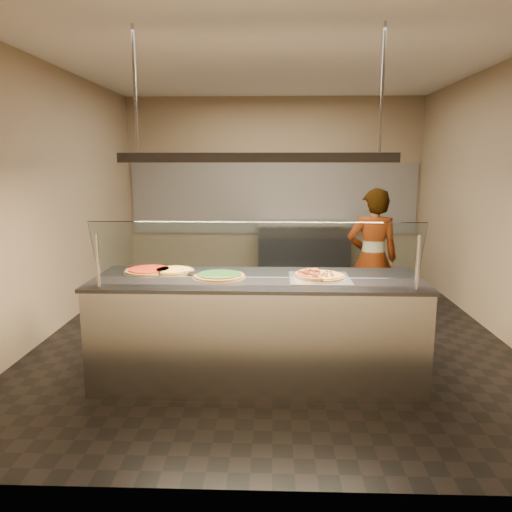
{
  "coord_description": "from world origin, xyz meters",
  "views": [
    {
      "loc": [
        -0.0,
        -5.64,
        1.91
      ],
      "look_at": [
        -0.17,
        -0.9,
        1.02
      ],
      "focal_mm": 35.0,
      "sensor_mm": 36.0,
      "label": 1
    }
  ],
  "objects_px": {
    "sneeze_guard": "(256,251)",
    "pizza_spatula": "(190,271)",
    "serving_counter": "(258,329)",
    "half_pizza_pepperoni": "(308,274)",
    "heat_lamp_housing": "(258,158)",
    "pizza_tomato": "(149,270)",
    "perforated_tray": "(320,278)",
    "prep_table": "(303,251)",
    "half_pizza_sausage": "(332,275)",
    "pizza_cheese": "(174,271)",
    "worker": "(372,259)",
    "pizza_spinach": "(219,276)"
  },
  "relations": [
    {
      "from": "heat_lamp_housing",
      "to": "pizza_spatula",
      "type": "bearing_deg",
      "value": 169.37
    },
    {
      "from": "serving_counter",
      "to": "pizza_tomato",
      "type": "distance_m",
      "value": 1.13
    },
    {
      "from": "pizza_cheese",
      "to": "pizza_tomato",
      "type": "xyz_separation_m",
      "value": [
        -0.23,
        0.01,
        0.0
      ]
    },
    {
      "from": "serving_counter",
      "to": "pizza_cheese",
      "type": "xyz_separation_m",
      "value": [
        -0.77,
        0.2,
        0.48
      ]
    },
    {
      "from": "half_pizza_pepperoni",
      "to": "half_pizza_sausage",
      "type": "relative_size",
      "value": 1.0
    },
    {
      "from": "worker",
      "to": "heat_lamp_housing",
      "type": "bearing_deg",
      "value": 48.52
    },
    {
      "from": "pizza_spinach",
      "to": "worker",
      "type": "relative_size",
      "value": 0.29
    },
    {
      "from": "serving_counter",
      "to": "half_pizza_pepperoni",
      "type": "xyz_separation_m",
      "value": [
        0.43,
        -0.01,
        0.5
      ]
    },
    {
      "from": "prep_table",
      "to": "serving_counter",
      "type": "bearing_deg",
      "value": -99.04
    },
    {
      "from": "pizza_spatula",
      "to": "sneeze_guard",
      "type": "bearing_deg",
      "value": -36.87
    },
    {
      "from": "serving_counter",
      "to": "worker",
      "type": "bearing_deg",
      "value": 49.89
    },
    {
      "from": "sneeze_guard",
      "to": "worker",
      "type": "xyz_separation_m",
      "value": [
        1.29,
        1.87,
        -0.41
      ]
    },
    {
      "from": "sneeze_guard",
      "to": "perforated_tray",
      "type": "relative_size",
      "value": 5.03
    },
    {
      "from": "serving_counter",
      "to": "pizza_tomato",
      "type": "bearing_deg",
      "value": 168.1
    },
    {
      "from": "heat_lamp_housing",
      "to": "pizza_tomato",
      "type": "bearing_deg",
      "value": 168.1
    },
    {
      "from": "serving_counter",
      "to": "heat_lamp_housing",
      "type": "bearing_deg",
      "value": -97.13
    },
    {
      "from": "sneeze_guard",
      "to": "perforated_tray",
      "type": "bearing_deg",
      "value": 32.08
    },
    {
      "from": "sneeze_guard",
      "to": "half_pizza_pepperoni",
      "type": "height_order",
      "value": "sneeze_guard"
    },
    {
      "from": "pizza_spatula",
      "to": "prep_table",
      "type": "distance_m",
      "value": 4.1
    },
    {
      "from": "sneeze_guard",
      "to": "half_pizza_sausage",
      "type": "distance_m",
      "value": 0.77
    },
    {
      "from": "pizza_tomato",
      "to": "heat_lamp_housing",
      "type": "bearing_deg",
      "value": -11.9
    },
    {
      "from": "half_pizza_sausage",
      "to": "pizza_spatula",
      "type": "distance_m",
      "value": 1.25
    },
    {
      "from": "serving_counter",
      "to": "sneeze_guard",
      "type": "distance_m",
      "value": 0.83
    },
    {
      "from": "serving_counter",
      "to": "pizza_spinach",
      "type": "xyz_separation_m",
      "value": [
        -0.33,
        -0.0,
        0.48
      ]
    },
    {
      "from": "serving_counter",
      "to": "half_pizza_pepperoni",
      "type": "distance_m",
      "value": 0.66
    },
    {
      "from": "half_pizza_pepperoni",
      "to": "pizza_cheese",
      "type": "relative_size",
      "value": 1.08
    },
    {
      "from": "pizza_spatula",
      "to": "prep_table",
      "type": "bearing_deg",
      "value": 72.2
    },
    {
      "from": "pizza_tomato",
      "to": "heat_lamp_housing",
      "type": "height_order",
      "value": "heat_lamp_housing"
    },
    {
      "from": "pizza_spatula",
      "to": "heat_lamp_housing",
      "type": "height_order",
      "value": "heat_lamp_housing"
    },
    {
      "from": "pizza_tomato",
      "to": "worker",
      "type": "distance_m",
      "value": 2.64
    },
    {
      "from": "half_pizza_pepperoni",
      "to": "worker",
      "type": "height_order",
      "value": "worker"
    },
    {
      "from": "pizza_cheese",
      "to": "pizza_tomato",
      "type": "bearing_deg",
      "value": 177.07
    },
    {
      "from": "sneeze_guard",
      "to": "pizza_spinach",
      "type": "bearing_deg",
      "value": 134.38
    },
    {
      "from": "sneeze_guard",
      "to": "pizza_cheese",
      "type": "relative_size",
      "value": 6.57
    },
    {
      "from": "perforated_tray",
      "to": "half_pizza_pepperoni",
      "type": "distance_m",
      "value": 0.11
    },
    {
      "from": "pizza_spinach",
      "to": "pizza_spatula",
      "type": "height_order",
      "value": "pizza_spatula"
    },
    {
      "from": "serving_counter",
      "to": "prep_table",
      "type": "relative_size",
      "value": 1.86
    },
    {
      "from": "half_pizza_sausage",
      "to": "prep_table",
      "type": "xyz_separation_m",
      "value": [
        -0.0,
        4.0,
        -0.49
      ]
    },
    {
      "from": "sneeze_guard",
      "to": "pizza_spatula",
      "type": "height_order",
      "value": "sneeze_guard"
    },
    {
      "from": "serving_counter",
      "to": "worker",
      "type": "height_order",
      "value": "worker"
    },
    {
      "from": "serving_counter",
      "to": "half_pizza_sausage",
      "type": "bearing_deg",
      "value": -0.72
    },
    {
      "from": "sneeze_guard",
      "to": "heat_lamp_housing",
      "type": "distance_m",
      "value": 0.8
    },
    {
      "from": "serving_counter",
      "to": "half_pizza_pepperoni",
      "type": "relative_size",
      "value": 6.65
    },
    {
      "from": "pizza_cheese",
      "to": "worker",
      "type": "relative_size",
      "value": 0.24
    },
    {
      "from": "half_pizza_pepperoni",
      "to": "prep_table",
      "type": "height_order",
      "value": "half_pizza_pepperoni"
    },
    {
      "from": "pizza_cheese",
      "to": "pizza_spatula",
      "type": "bearing_deg",
      "value": -27.98
    },
    {
      "from": "pizza_tomato",
      "to": "half_pizza_sausage",
      "type": "bearing_deg",
      "value": -7.61
    },
    {
      "from": "perforated_tray",
      "to": "prep_table",
      "type": "relative_size",
      "value": 0.34
    },
    {
      "from": "pizza_spinach",
      "to": "pizza_cheese",
      "type": "distance_m",
      "value": 0.48
    },
    {
      "from": "prep_table",
      "to": "heat_lamp_housing",
      "type": "distance_m",
      "value": 4.31
    }
  ]
}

